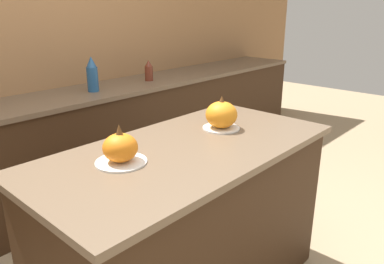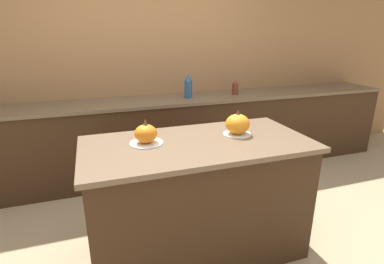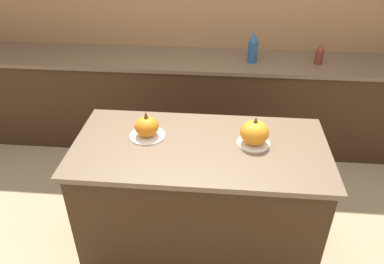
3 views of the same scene
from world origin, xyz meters
name	(u,v)px [view 1 (image 1 of 3)]	position (x,y,z in m)	size (l,w,h in m)	color
wall_back	(20,49)	(0.00, 1.75, 1.25)	(8.00, 0.06, 2.50)	#9E7047
kitchen_island	(188,225)	(0.00, 0.00, 0.46)	(1.59, 0.78, 0.91)	#382314
back_counter	(54,156)	(0.00, 1.42, 0.46)	(6.00, 0.60, 0.91)	#382314
pumpkin_cake_left	(120,149)	(-0.35, 0.08, 0.97)	(0.23, 0.23, 0.18)	white
pumpkin_cake_right	(221,115)	(0.33, 0.05, 0.98)	(0.21, 0.21, 0.19)	white
bottle_tall	(92,75)	(0.38, 1.39, 1.04)	(0.09, 0.09, 0.28)	#235184
bottle_short	(149,71)	(0.98, 1.40, 1.00)	(0.07, 0.07, 0.19)	maroon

